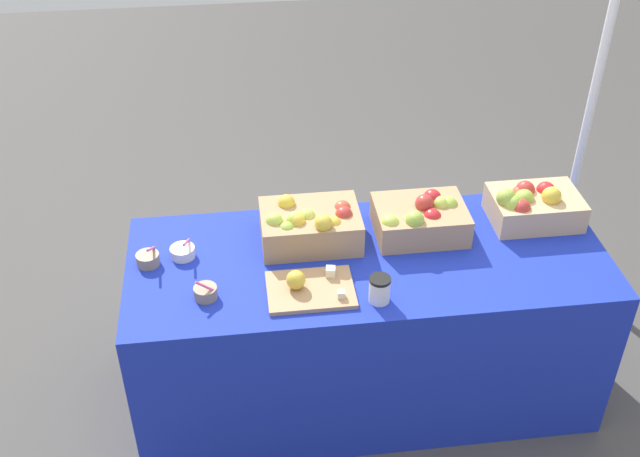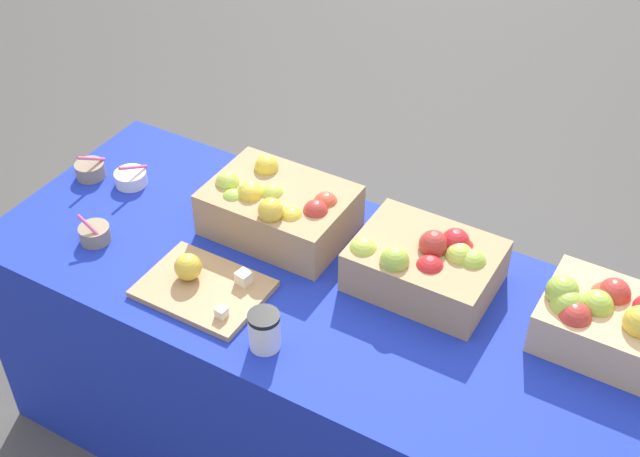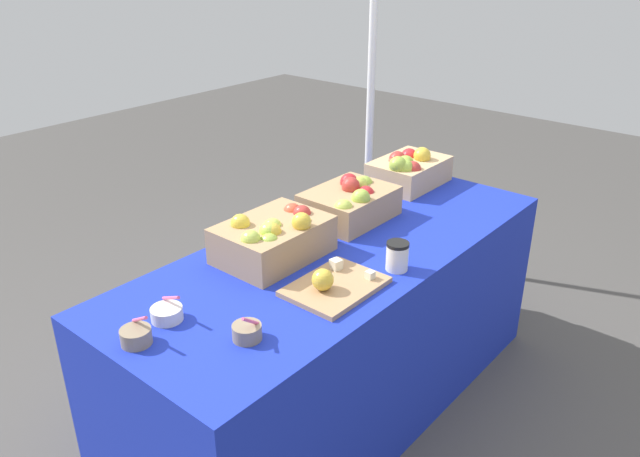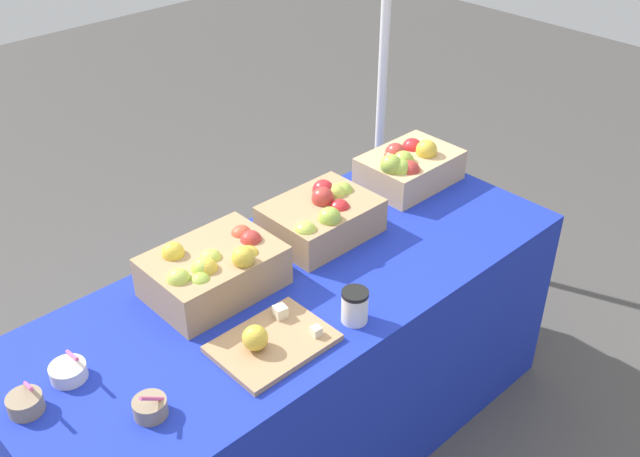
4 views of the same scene
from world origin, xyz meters
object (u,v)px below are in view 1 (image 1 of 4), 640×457
apple_crate_right (310,225)px  sample_bowl_far (206,292)px  sample_bowl_mid (148,259)px  coffee_cup (380,289)px  tent_pole (592,102)px  sample_bowl_near (183,252)px  apple_crate_left (532,205)px  cutting_board_front (308,287)px  apple_crate_middle (421,218)px

apple_crate_right → sample_bowl_far: bearing=-144.8°
sample_bowl_mid → coffee_cup: bearing=-20.7°
sample_bowl_mid → tent_pole: (2.04, 0.66, 0.21)m
apple_crate_right → sample_bowl_mid: bearing=-173.7°
sample_bowl_mid → coffee_cup: 0.91m
sample_bowl_mid → tent_pole: size_ratio=0.05×
sample_bowl_near → sample_bowl_far: (0.09, -0.26, 0.00)m
sample_bowl_far → tent_pole: tent_pole is taller
apple_crate_left → coffee_cup: (-0.72, -0.43, -0.02)m
sample_bowl_far → coffee_cup: 0.64m
apple_crate_right → cutting_board_front: bearing=-97.9°
apple_crate_middle → apple_crate_right: (-0.46, -0.00, 0.01)m
apple_crate_middle → sample_bowl_near: (-0.97, -0.04, -0.05)m
apple_crate_right → cutting_board_front: (-0.04, -0.31, -0.06)m
coffee_cup → tent_pole: (1.19, 0.99, 0.19)m
apple_crate_right → sample_bowl_far: 0.52m
apple_crate_middle → cutting_board_front: apple_crate_middle is taller
sample_bowl_near → sample_bowl_mid: 0.14m
cutting_board_front → coffee_cup: coffee_cup is taller
apple_crate_right → sample_bowl_mid: (-0.64, -0.07, -0.05)m
cutting_board_front → coffee_cup: 0.27m
apple_crate_middle → apple_crate_right: bearing=-179.6°
apple_crate_middle → tent_pole: size_ratio=0.19×
sample_bowl_near → coffee_cup: (0.72, -0.36, 0.03)m
apple_crate_left → tent_pole: 0.74m
sample_bowl_far → apple_crate_middle: bearing=18.9°
sample_bowl_mid → apple_crate_middle: bearing=3.9°
coffee_cup → tent_pole: 1.55m
cutting_board_front → sample_bowl_far: sample_bowl_far is taller
apple_crate_left → coffee_cup: bearing=-149.5°
cutting_board_front → coffee_cup: size_ratio=3.10×
apple_crate_middle → tent_pole: tent_pole is taller
apple_crate_right → cutting_board_front: apple_crate_right is taller
apple_crate_middle → apple_crate_right: apple_crate_right is taller
tent_pole → apple_crate_middle: bearing=-147.9°
sample_bowl_far → coffee_cup: (0.63, -0.10, 0.03)m
apple_crate_left → sample_bowl_mid: (-1.58, -0.10, -0.05)m
cutting_board_front → sample_bowl_near: bearing=149.7°
apple_crate_right → coffee_cup: size_ratio=3.77×
apple_crate_left → coffee_cup: apple_crate_left is taller
sample_bowl_near → coffee_cup: bearing=-26.3°
apple_crate_left → sample_bowl_near: size_ratio=3.53×
coffee_cup → sample_bowl_far: bearing=171.4°
apple_crate_right → coffee_cup: (0.21, -0.39, -0.03)m
cutting_board_front → apple_crate_middle: bearing=32.2°
tent_pole → sample_bowl_mid: bearing=-162.0°
coffee_cup → sample_bowl_near: bearing=153.7°
apple_crate_left → sample_bowl_near: apple_crate_left is taller
apple_crate_right → cutting_board_front: 0.32m
apple_crate_left → apple_crate_middle: 0.48m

